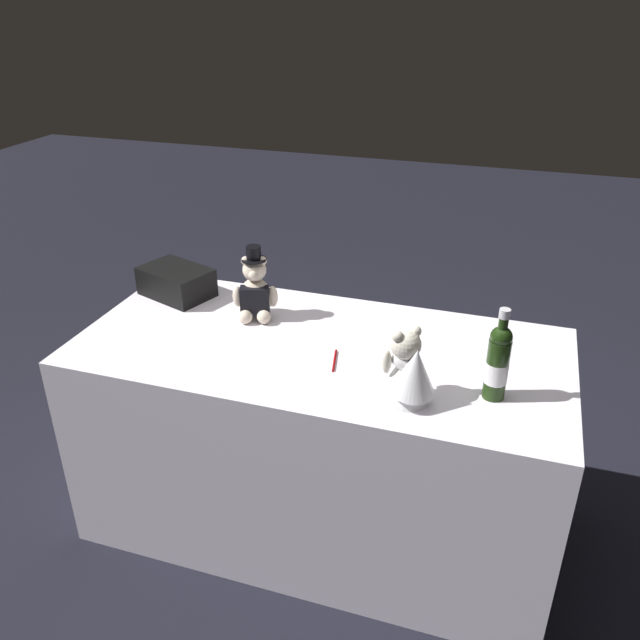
{
  "coord_description": "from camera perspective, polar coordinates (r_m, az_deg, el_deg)",
  "views": [
    {
      "loc": [
        0.61,
        -1.88,
        1.92
      ],
      "look_at": [
        0.0,
        0.0,
        0.9
      ],
      "focal_mm": 36.39,
      "sensor_mm": 36.0,
      "label": 1
    }
  ],
  "objects": [
    {
      "name": "gift_case_black",
      "position": [
        2.68,
        -12.51,
        3.3
      ],
      "size": [
        0.32,
        0.27,
        0.12
      ],
      "color": "black",
      "rests_on": "reception_table"
    },
    {
      "name": "signing_pen",
      "position": [
        2.18,
        1.3,
        -3.52
      ],
      "size": [
        0.04,
        0.14,
        0.01
      ],
      "color": "maroon",
      "rests_on": "reception_table"
    },
    {
      "name": "teddy_bear_groom",
      "position": [
        2.43,
        -5.72,
        2.46
      ],
      "size": [
        0.16,
        0.16,
        0.28
      ],
      "color": "beige",
      "rests_on": "reception_table"
    },
    {
      "name": "champagne_bottle",
      "position": [
        2.0,
        15.36,
        -3.53
      ],
      "size": [
        0.07,
        0.07,
        0.3
      ],
      "color": "black",
      "rests_on": "reception_table"
    },
    {
      "name": "ground_plane",
      "position": [
        2.76,
        -0.0,
        -16.84
      ],
      "size": [
        12.0,
        12.0,
        0.0
      ],
      "primitive_type": "plane",
      "color": "black"
    },
    {
      "name": "teddy_bear_bride",
      "position": [
        1.96,
        7.68,
        -4.4
      ],
      "size": [
        0.23,
        0.23,
        0.23
      ],
      "color": "white",
      "rests_on": "reception_table"
    },
    {
      "name": "reception_table",
      "position": [
        2.49,
        -0.0,
        -10.25
      ],
      "size": [
        1.72,
        0.81,
        0.8
      ],
      "primitive_type": "cube",
      "color": "white",
      "rests_on": "ground_plane"
    }
  ]
}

